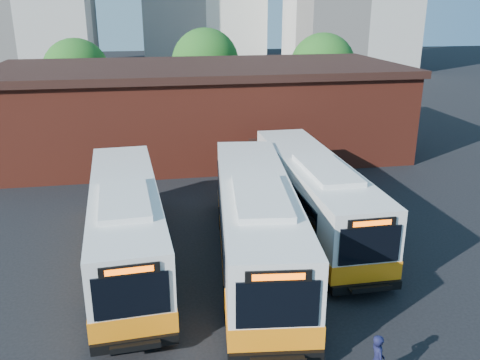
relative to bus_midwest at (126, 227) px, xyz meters
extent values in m
plane|color=black|center=(4.90, -3.34, -1.64)|extent=(220.00, 220.00, 0.00)
cube|color=silver|center=(0.00, 0.04, 0.24)|extent=(3.45, 12.83, 3.01)
cube|color=orange|center=(0.00, 0.04, -0.63)|extent=(3.50, 12.88, 0.74)
cube|color=black|center=(0.00, 0.04, -1.16)|extent=(3.49, 12.87, 0.26)
cube|color=black|center=(0.38, -6.33, 0.53)|extent=(2.29, 0.20, 1.43)
cube|color=black|center=(0.38, -6.34, 1.41)|extent=(1.80, 0.17, 0.34)
cube|color=#FF5905|center=(0.38, -6.37, 1.41)|extent=(1.43, 0.11, 0.19)
cube|color=black|center=(0.38, -6.39, -1.16)|extent=(2.70, 0.31, 0.34)
cube|color=black|center=(0.40, -6.63, -1.06)|extent=(1.55, 0.49, 0.06)
cube|color=black|center=(0.41, -6.82, -0.98)|extent=(1.53, 0.13, 0.19)
cube|color=black|center=(-1.40, 0.38, 0.53)|extent=(0.64, 9.88, 1.11)
cube|color=black|center=(1.34, 0.54, 0.53)|extent=(0.64, 9.88, 1.11)
cube|color=silver|center=(0.09, -1.55, 1.85)|extent=(2.10, 4.54, 0.23)
cylinder|color=black|center=(-1.01, -3.62, -1.11)|extent=(0.40, 1.08, 1.06)
cylinder|color=black|center=(1.43, -3.48, -1.11)|extent=(0.40, 1.08, 1.06)
cylinder|color=black|center=(-1.42, 3.34, -1.11)|extent=(0.40, 1.08, 1.06)
cylinder|color=black|center=(1.01, 3.49, -1.11)|extent=(0.40, 1.08, 1.06)
cube|color=silver|center=(5.31, -1.05, 0.35)|extent=(4.38, 13.66, 3.19)
cube|color=orange|center=(5.31, -1.05, -0.58)|extent=(4.44, 13.72, 0.78)
cube|color=black|center=(5.31, -1.05, -1.13)|extent=(4.43, 13.70, 0.28)
cube|color=black|center=(4.53, -7.75, 0.65)|extent=(2.41, 0.35, 1.51)
cube|color=black|center=(4.53, -7.76, 1.58)|extent=(1.90, 0.29, 0.36)
cube|color=#FF5905|center=(4.53, -7.80, 1.58)|extent=(1.50, 0.20, 0.20)
cube|color=black|center=(4.53, -7.81, -1.13)|extent=(2.85, 0.48, 0.36)
cube|color=black|center=(3.92, -0.44, 0.65)|extent=(1.26, 10.40, 1.17)
cube|color=black|center=(6.81, -0.77, 0.65)|extent=(1.26, 10.40, 1.17)
cube|color=silver|center=(5.12, -2.72, 2.05)|extent=(2.47, 4.89, 0.25)
cylinder|color=black|center=(3.59, -4.68, -1.08)|extent=(0.48, 1.15, 1.12)
cylinder|color=black|center=(6.16, -4.98, -1.08)|extent=(0.48, 1.15, 1.12)
cylinder|color=black|center=(4.44, 2.65, -1.08)|extent=(0.48, 1.15, 1.12)
cylinder|color=black|center=(7.01, 2.35, -1.08)|extent=(0.48, 1.15, 1.12)
cube|color=silver|center=(8.78, 2.00, 0.27)|extent=(2.78, 12.88, 3.06)
cube|color=orange|center=(8.78, 2.00, -0.62)|extent=(2.83, 12.94, 0.75)
cube|color=black|center=(8.78, 2.00, -1.15)|extent=(2.82, 12.93, 0.27)
cube|color=black|center=(8.80, -4.47, 0.56)|extent=(2.33, 0.07, 1.45)
cube|color=black|center=(8.80, -4.48, 1.45)|extent=(1.82, 0.07, 0.34)
cube|color=#FF5905|center=(8.80, -4.52, 1.45)|extent=(1.45, 0.03, 0.19)
cube|color=black|center=(8.80, -4.53, -1.15)|extent=(2.74, 0.16, 0.34)
cube|color=black|center=(8.80, -4.78, -1.05)|extent=(1.56, 0.41, 0.06)
cube|color=black|center=(8.80, -4.97, -0.97)|extent=(1.56, 0.05, 0.19)
cube|color=black|center=(7.38, 2.42, 0.56)|extent=(0.09, 10.04, 1.13)
cube|color=black|center=(10.17, 2.43, 0.56)|extent=(0.09, 10.04, 1.13)
cube|color=silver|center=(8.78, 0.39, 1.90)|extent=(1.88, 4.51, 0.24)
cylinder|color=black|center=(7.55, -1.65, -1.10)|extent=(0.35, 1.07, 1.07)
cylinder|color=black|center=(10.03, -1.64, -1.10)|extent=(0.35, 1.07, 1.07)
cylinder|color=black|center=(7.53, 5.43, -1.10)|extent=(0.35, 1.07, 1.07)
cylinder|color=black|center=(10.00, 5.44, -1.10)|extent=(0.35, 1.07, 1.07)
cube|color=maroon|center=(4.90, 16.66, 1.36)|extent=(28.00, 12.00, 6.00)
cube|color=black|center=(4.90, 16.66, 4.51)|extent=(28.60, 12.60, 0.50)
cube|color=black|center=(7.90, 10.63, -0.44)|extent=(1.20, 0.08, 2.40)
cylinder|color=#382314|center=(-5.10, 28.66, -0.29)|extent=(0.36, 0.36, 2.70)
sphere|color=#1C5718|center=(-5.10, 28.66, 3.01)|extent=(6.00, 6.00, 6.00)
cylinder|color=#382314|center=(6.90, 30.66, -0.16)|extent=(0.36, 0.36, 2.95)
sphere|color=#1C5718|center=(6.90, 30.66, 3.45)|extent=(6.56, 6.56, 6.56)
cylinder|color=#382314|center=(17.90, 27.66, -0.23)|extent=(0.36, 0.36, 2.81)
sphere|color=#1C5718|center=(17.90, 27.66, 3.20)|extent=(6.24, 6.24, 6.24)
camera|label=1|loc=(1.24, -19.93, 8.80)|focal=38.00mm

